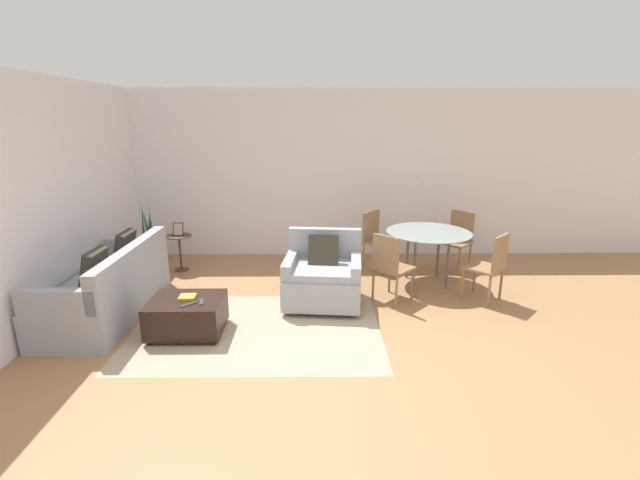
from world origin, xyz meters
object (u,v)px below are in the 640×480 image
armchair (323,277)px  book_stack (187,297)px  picture_frame (178,229)px  dining_table (428,237)px  side_table (180,246)px  couch (110,290)px  tv_remote_secondary (189,304)px  dining_chair_near_right (491,263)px  ottoman (187,315)px  tv_remote_primary (202,302)px  dining_chair_near_left (390,263)px  potted_plant (151,255)px  dining_chair_far_right (458,236)px  dining_chair_far_left (376,237)px

armchair → book_stack: armchair is taller
picture_frame → dining_table: size_ratio=0.17×
side_table → couch: bearing=-103.9°
tv_remote_secondary → side_table: side_table is taller
dining_chair_near_right → ottoman: bearing=-167.4°
tv_remote_secondary → tv_remote_primary: bearing=29.8°
book_stack → dining_chair_near_left: bearing=18.4°
potted_plant → couch: bearing=-87.3°
dining_chair_near_left → picture_frame: bearing=157.9°
dining_table → dining_chair_far_right: (0.64, 0.64, -0.17)m
couch → potted_plant: size_ratio=1.85×
dining_chair_near_right → dining_chair_near_left: bearing=180.0°
couch → dining_chair_near_left: size_ratio=2.19×
side_table → dining_table: bearing=-9.1°
dining_table → dining_chair_far_left: 0.92m
dining_chair_far_right → side_table: bearing=-179.3°
book_stack → side_table: (-0.69, 2.00, -0.02)m
dining_chair_far_right → dining_chair_near_right: bearing=-90.0°
book_stack → potted_plant: size_ratio=0.17×
ottoman → couch: bearing=154.3°
potted_plant → dining_chair_near_right: size_ratio=1.19×
dining_chair_near_right → dining_chair_far_right: 1.28m
tv_remote_primary → dining_table: size_ratio=0.15×
tv_remote_secondary → dining_chair_near_left: (2.27, 0.95, 0.12)m
picture_frame → dining_chair_near_left: 3.27m
dining_chair_far_left → ottoman: bearing=-138.3°
tv_remote_primary → armchair: bearing=32.6°
dining_table → book_stack: bearing=-154.5°
tv_remote_primary → dining_chair_near_left: size_ratio=0.19×
dining_chair_near_left → dining_chair_far_right: same height
book_stack → dining_chair_near_right: bearing=12.1°
ottoman → dining_chair_near_left: bearing=19.1°
book_stack → dining_chair_far_left: size_ratio=0.20×
couch → dining_chair_near_right: (4.68, 0.30, 0.22)m
couch → dining_table: (4.04, 0.94, 0.38)m
potted_plant → dining_chair_near_left: (3.47, -1.20, 0.27)m
dining_table → dining_chair_near_left: bearing=-135.0°
dining_chair_near_left → dining_chair_far_left: size_ratio=1.00×
couch → side_table: 1.58m
ottoman → dining_chair_near_right: 3.72m
side_table → dining_chair_far_right: dining_chair_far_right is taller
armchair → tv_remote_secondary: armchair is taller
potted_plant → dining_table: (4.11, -0.56, 0.43)m
tv_remote_primary → picture_frame: 2.29m
book_stack → dining_chair_far_right: bearing=29.7°
side_table → dining_table: size_ratio=0.48×
dining_table → dining_chair_near_right: size_ratio=1.30×
tv_remote_secondary → dining_chair_far_right: 4.19m
side_table → dining_chair_near_right: 4.48m
potted_plant → dining_chair_near_right: 4.91m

